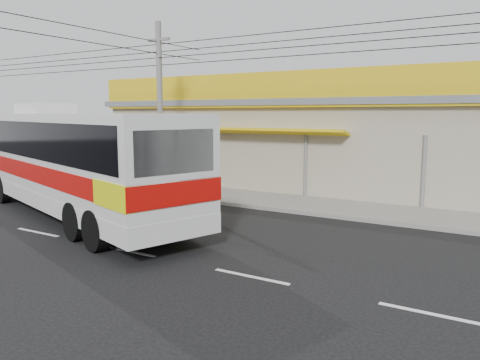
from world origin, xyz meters
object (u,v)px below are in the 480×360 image
object	(u,v)px
motorbike_dark	(45,169)
utility_pole	(159,54)
motorbike_red	(160,179)
coach_bus	(76,157)

from	to	relation	value
motorbike_dark	utility_pole	bearing A→B (deg)	-103.06
motorbike_red	motorbike_dark	distance (m)	7.77
motorbike_red	utility_pole	size ratio (longest dim) A/B	0.06
motorbike_red	coach_bus	bearing A→B (deg)	-152.94
coach_bus	motorbike_dark	xyz separation A→B (m)	(-8.80, 5.06, -1.52)
motorbike_dark	utility_pole	size ratio (longest dim) A/B	0.06
coach_bus	utility_pole	xyz separation A→B (m)	(0.05, 4.60, 4.13)
utility_pole	motorbike_red	bearing A→B (deg)	134.14
coach_bus	motorbike_dark	bearing A→B (deg)	168.11
utility_pole	motorbike_dark	bearing A→B (deg)	177.07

